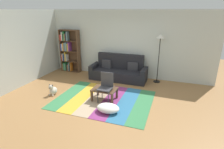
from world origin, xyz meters
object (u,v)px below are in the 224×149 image
at_px(coffee_table, 105,91).
at_px(tv_remote, 107,88).
at_px(dog, 53,90).
at_px(folding_chair, 106,85).
at_px(pouf, 108,108).
at_px(couch, 119,71).
at_px(bookshelf, 68,51).
at_px(standing_lamp, 160,43).

relative_size(coffee_table, tv_remote, 4.93).
bearing_deg(dog, folding_chair, 6.15).
bearing_deg(coffee_table, pouf, -61.26).
bearing_deg(couch, bookshelf, 173.53).
distance_m(bookshelf, coffee_table, 3.46).
height_order(coffee_table, folding_chair, folding_chair).
bearing_deg(coffee_table, bookshelf, 140.16).
bearing_deg(dog, tv_remote, 9.40).
height_order(bookshelf, dog, bookshelf).
distance_m(couch, coffee_table, 1.91).
relative_size(couch, dog, 5.69).
relative_size(dog, folding_chair, 0.44).
bearing_deg(bookshelf, coffee_table, -39.84).
xyz_separation_m(tv_remote, folding_chair, (0.02, -0.10, 0.15)).
relative_size(bookshelf, pouf, 2.93).
bearing_deg(coffee_table, standing_lamp, 56.89).
bearing_deg(tv_remote, dog, 167.39).
distance_m(bookshelf, tv_remote, 3.44).
height_order(coffee_table, standing_lamp, standing_lamp).
xyz_separation_m(pouf, folding_chair, (-0.30, 0.63, 0.41)).
bearing_deg(coffee_table, tv_remote, 55.08).
xyz_separation_m(couch, standing_lamp, (1.51, 0.20, 1.21)).
bearing_deg(pouf, folding_chair, 115.39).
height_order(couch, pouf, couch).
height_order(couch, dog, couch).
bearing_deg(pouf, dog, 168.44).
distance_m(bookshelf, dog, 2.67).
height_order(couch, bookshelf, bookshelf).
relative_size(couch, bookshelf, 1.21).
distance_m(dog, standing_lamp, 4.14).
relative_size(pouf, standing_lamp, 0.34).
relative_size(couch, tv_remote, 15.07).
distance_m(pouf, folding_chair, 0.81).
height_order(coffee_table, dog, dog).
xyz_separation_m(bookshelf, coffee_table, (2.62, -2.18, -0.60)).
xyz_separation_m(standing_lamp, tv_remote, (-1.32, -2.03, -1.16)).
relative_size(dog, tv_remote, 2.65).
bearing_deg(bookshelf, dog, -70.31).
relative_size(coffee_table, standing_lamp, 0.40).
xyz_separation_m(bookshelf, tv_remote, (2.67, -2.12, -0.53)).
height_order(bookshelf, tv_remote, bookshelf).
distance_m(couch, standing_lamp, 1.94).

